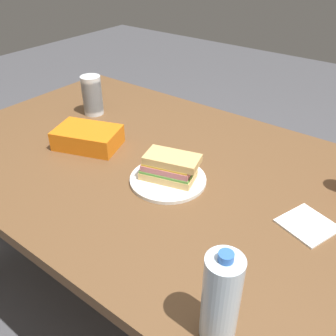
# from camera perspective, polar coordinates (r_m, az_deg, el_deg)

# --- Properties ---
(ground_plane) EXTENTS (8.00, 8.00, 0.00)m
(ground_plane) POSITION_cam_1_polar(r_m,az_deg,el_deg) (1.76, -1.25, -19.45)
(ground_plane) COLOR #4C4C51
(dining_table) EXTENTS (1.68, 1.04, 0.72)m
(dining_table) POSITION_cam_1_polar(r_m,az_deg,el_deg) (1.31, -1.59, -2.12)
(dining_table) COLOR brown
(dining_table) RESTS_ON ground_plane
(paper_plate) EXTENTS (0.25, 0.25, 0.01)m
(paper_plate) POSITION_cam_1_polar(r_m,az_deg,el_deg) (1.17, 0.00, -1.80)
(paper_plate) COLOR white
(paper_plate) RESTS_ON dining_table
(sandwich) EXTENTS (0.20, 0.14, 0.08)m
(sandwich) POSITION_cam_1_polar(r_m,az_deg,el_deg) (1.15, 0.21, 0.13)
(sandwich) COLOR #DBB26B
(sandwich) RESTS_ON paper_plate
(chip_bag) EXTENTS (0.27, 0.22, 0.07)m
(chip_bag) POSITION_cam_1_polar(r_m,az_deg,el_deg) (1.38, -12.40, 4.67)
(chip_bag) COLOR orange
(chip_bag) RESTS_ON dining_table
(water_bottle_tall) EXTENTS (0.07, 0.07, 0.22)m
(water_bottle_tall) POSITION_cam_1_polar(r_m,az_deg,el_deg) (0.73, 8.24, -19.50)
(water_bottle_tall) COLOR silver
(water_bottle_tall) RESTS_ON dining_table
(plastic_cup_stack) EXTENTS (0.08, 0.08, 0.17)m
(plastic_cup_stack) POSITION_cam_1_polar(r_m,az_deg,el_deg) (1.62, -11.73, 11.04)
(plastic_cup_stack) COLOR silver
(plastic_cup_stack) RESTS_ON dining_table
(paper_napkin) EXTENTS (0.17, 0.17, 0.01)m
(paper_napkin) POSITION_cam_1_polar(r_m,az_deg,el_deg) (1.08, 20.85, -8.37)
(paper_napkin) COLOR white
(paper_napkin) RESTS_ON dining_table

